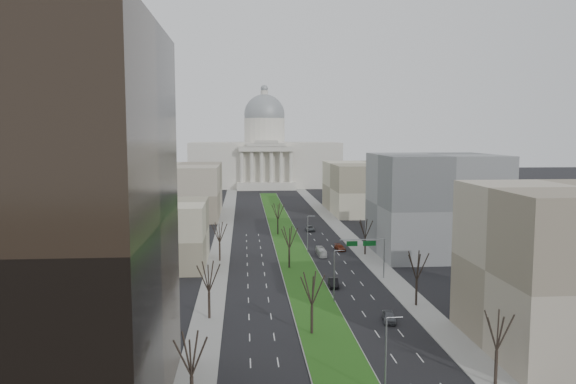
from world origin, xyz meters
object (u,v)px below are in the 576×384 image
car_grey_far (310,228)px  car_grey_near (389,317)px  car_black (333,282)px  box_van (321,252)px  car_red (340,248)px

car_grey_far → car_grey_near: bearing=-86.3°
car_black → box_van: size_ratio=0.70×
car_grey_far → box_van: size_ratio=0.75×
car_grey_far → box_van: box_van is taller
car_black → car_red: (6.92, 32.74, -0.12)m
car_grey_near → box_van: 47.33m
car_red → box_van: 8.19m
car_red → box_van: (-5.55, -6.01, 0.29)m
car_grey_near → car_red: 53.19m
car_grey_near → car_black: 21.12m
car_grey_far → car_red: bearing=-79.8°
car_black → car_grey_far: size_ratio=0.93×
car_grey_far → box_van: 34.32m
car_grey_near → car_black: size_ratio=0.97×
box_van → car_grey_far: bearing=86.2°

